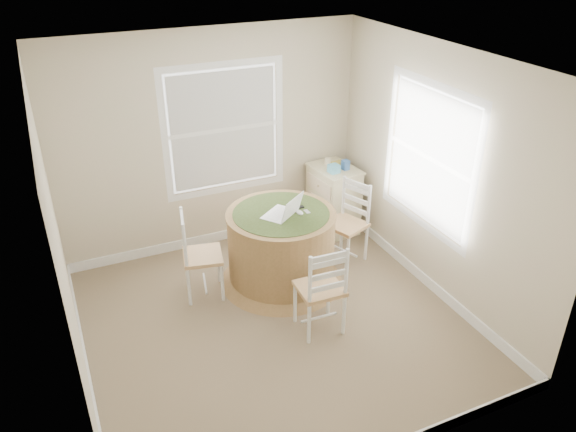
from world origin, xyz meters
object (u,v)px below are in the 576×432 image
laptop (283,213)px  chair_left (203,255)px  chair_right (346,224)px  round_table (281,245)px  chair_near (320,288)px  corner_chest (333,199)px

laptop → chair_left: bearing=-47.5°
chair_left → chair_right: 1.70m
round_table → chair_left: chair_left is taller
round_table → chair_near: chair_near is taller
corner_chest → chair_right: bearing=-113.3°
chair_left → laptop: 0.95m
round_table → laptop: laptop is taller
round_table → chair_left: size_ratio=1.43×
round_table → chair_right: 0.85m
round_table → chair_right: (0.85, 0.08, 0.02)m
chair_left → chair_near: same height
laptop → corner_chest: laptop is taller
chair_left → laptop: bearing=-89.3°
chair_right → laptop: bearing=-103.1°
chair_left → chair_right: bearing=-79.2°
chair_left → corner_chest: size_ratio=1.10×
laptop → chair_near: bearing=54.2°
chair_left → corner_chest: bearing=-58.6°
chair_right → laptop: 0.95m
chair_right → corner_chest: chair_right is taller
round_table → chair_near: size_ratio=1.43×
chair_right → round_table: bearing=-106.6°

